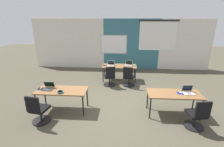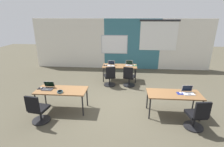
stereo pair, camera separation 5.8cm
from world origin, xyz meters
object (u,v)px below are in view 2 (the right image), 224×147
laptop_far_left (111,65)px  mouse_far_right (134,65)px  chair_near_left_end (38,111)px  snack_bowl (60,92)px  mouse_far_left (106,65)px  chair_far_right (129,78)px  desk_far_center (120,67)px  laptop_near_right_end (188,92)px  chair_near_right_end (197,117)px  desk_near_right (174,95)px  laptop_near_left_end (48,87)px  mouse_near_left_end (41,88)px  mouse_near_right_end (181,93)px  chair_far_left (110,78)px  laptop_far_right (129,64)px  desk_near_left (62,91)px

laptop_far_left → mouse_far_right: bearing=8.6°
chair_near_left_end → snack_bowl: bearing=-123.7°
mouse_far_left → chair_far_right: bearing=-32.6°
desk_far_center → laptop_near_right_end: 3.50m
mouse_far_right → chair_far_right: 0.90m
laptop_near_right_end → mouse_far_left: bearing=130.6°
chair_near_right_end → desk_near_right: bearing=-64.8°
laptop_near_left_end → chair_far_right: size_ratio=0.36×
laptop_far_left → mouse_near_left_end: (-2.03, -2.76, -0.03)m
snack_bowl → laptop_near_left_end: bearing=152.4°
chair_near_right_end → mouse_far_left: bearing=-58.8°
desk_far_center → mouse_near_right_end: size_ratio=14.16×
chair_near_left_end → laptop_far_left: bearing=-108.0°
laptop_near_right_end → mouse_near_right_end: 0.23m
mouse_far_left → laptop_near_right_end: 3.94m
chair_far_left → mouse_far_right: size_ratio=8.75×
desk_far_center → laptop_near_left_end: 3.53m
desk_near_right → chair_far_left: (-2.15, 2.09, -0.28)m
mouse_near_left_end → chair_near_right_end: bearing=-8.9°
chair_near_right_end → snack_bowl: bearing=-14.9°
desk_far_center → snack_bowl: bearing=-119.6°
chair_near_left_end → mouse_far_right: (2.88, 3.63, 0.36)m
chair_far_left → chair_near_right_end: same height
desk_near_right → chair_near_left_end: bearing=-169.4°
laptop_near_left_end → chair_near_left_end: laptop_near_left_end is taller
mouse_far_left → snack_bowl: snack_bowl is taller
desk_near_right → laptop_near_right_end: laptop_near_right_end is taller
mouse_far_left → chair_near_right_end: chair_near_right_end is taller
chair_far_left → chair_far_right: same height
chair_far_left → chair_far_right: size_ratio=1.00×
mouse_near_right_end → laptop_near_right_end: bearing=8.0°
mouse_near_left_end → chair_far_left: bearing=45.2°
mouse_near_left_end → chair_far_right: size_ratio=0.11×
chair_far_left → mouse_near_right_end: 3.14m
chair_near_left_end → laptop_far_right: laptop_far_right is taller
laptop_near_right_end → mouse_near_right_end: size_ratio=3.14×
desk_far_center → mouse_far_right: (0.69, 0.09, 0.08)m
chair_far_left → desk_near_left: bearing=41.8°
laptop_far_right → mouse_far_right: 0.25m
chair_near_left_end → snack_bowl: size_ratio=5.18×
laptop_far_right → laptop_near_right_end: same height
chair_far_left → laptop_near_left_end: 2.76m
desk_near_left → mouse_far_left: size_ratio=15.22×
laptop_near_left_end → mouse_near_right_end: 4.15m
desk_near_left → chair_far_left: (1.35, 2.09, -0.28)m
mouse_near_left_end → chair_far_right: (2.86, 2.07, -0.36)m
mouse_far_left → chair_near_left_end: 3.87m
laptop_far_left → chair_near_left_end: size_ratio=0.38×
laptop_far_left → desk_near_right: bearing=-48.2°
laptop_near_left_end → mouse_near_right_end: bearing=-0.7°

